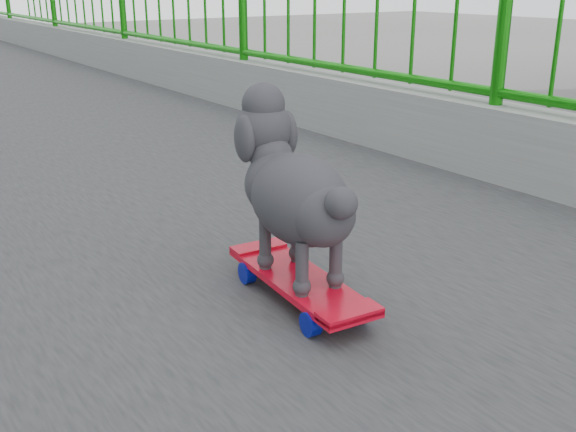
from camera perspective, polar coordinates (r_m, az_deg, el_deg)
The scene contains 3 objects.
railing at distance 2.08m, azimuth -8.00°, elevation 3.15°, with size 3.00×24.00×1.42m.
skateboard at distance 1.74m, azimuth 0.95°, elevation -5.68°, with size 0.20×0.53×0.07m.
poodle at distance 1.67m, azimuth 0.52°, elevation 2.34°, with size 0.24×0.51×0.43m.
Camera 1 is at (-0.89, -1.79, 7.79)m, focal length 42.00 mm.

